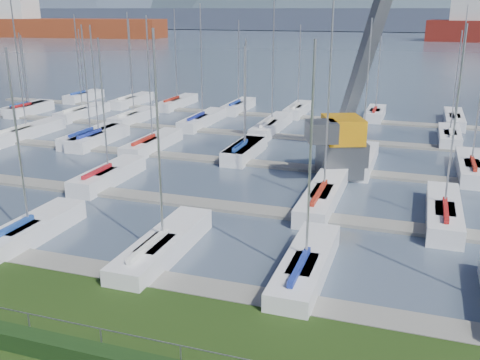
% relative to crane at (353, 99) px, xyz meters
% --- Properties ---
extents(water, '(800.00, 540.00, 0.20)m').
position_rel_crane_xyz_m(water, '(-3.99, 233.94, -5.73)').
color(water, '#4A586C').
extents(fence, '(80.00, 0.04, 0.04)m').
position_rel_crane_xyz_m(fence, '(-3.99, -26.06, -4.13)').
color(fence, gray).
rests_on(fence, grass).
extents(foothill, '(900.00, 80.00, 12.00)m').
position_rel_crane_xyz_m(foothill, '(-3.99, 303.94, 0.67)').
color(foothill, '#3B4357').
rests_on(foothill, water).
extents(docks, '(90.00, 41.60, 0.25)m').
position_rel_crane_xyz_m(docks, '(-3.99, -0.06, -5.55)').
color(docks, slate).
rests_on(docks, water).
extents(crane, '(7.73, 12.92, 22.35)m').
position_rel_crane_xyz_m(crane, '(0.00, 0.00, 0.00)').
color(crane, '#505357').
rests_on(crane, water).
extents(cargo_ship_west, '(80.70, 25.66, 21.50)m').
position_rel_crane_xyz_m(cargo_ship_west, '(-146.01, 167.46, -1.56)').
color(cargo_ship_west, maroon).
rests_on(cargo_ship_west, water).
extents(sailboat_fleet, '(74.98, 49.79, 13.62)m').
position_rel_crane_xyz_m(sailboat_fleet, '(-7.26, 2.59, 0.06)').
color(sailboat_fleet, silver).
rests_on(sailboat_fleet, water).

